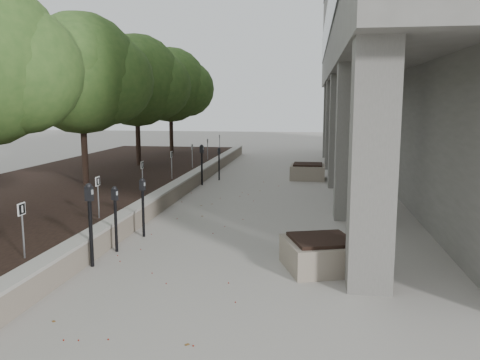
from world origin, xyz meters
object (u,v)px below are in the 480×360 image
Objects in this scene: crabapple_tree_3 at (82,99)px; crabapple_tree_4 at (137,100)px; parking_meter_2 at (116,219)px; parking_meter_4 at (202,165)px; parking_meter_3 at (143,207)px; planter_back at (308,171)px; planter_front at (321,253)px; parking_meter_1 at (91,225)px; crabapple_tree_5 at (171,101)px; parking_meter_5 at (219,164)px.

crabapple_tree_4 is (0.00, 5.00, 0.00)m from crabapple_tree_3.
parking_meter_2 is 8.38m from parking_meter_4.
crabapple_tree_3 is 5.00m from crabapple_tree_4.
parking_meter_3 is 1.01× the size of planter_back.
planter_front is 10.85m from planter_back.
planter_front is at bearing -88.15° from planter_back.
crabapple_tree_5 is at bearing 108.68° from parking_meter_1.
parking_meter_1 is 0.96m from parking_meter_2.
parking_meter_4 is at bearing -35.36° from crabapple_tree_4.
parking_meter_1 reaches higher than planter_back.
parking_meter_5 is (3.66, 3.94, -2.48)m from crabapple_tree_3.
crabapple_tree_5 reaches higher than parking_meter_5.
parking_meter_3 is 1.08× the size of planter_front.
crabapple_tree_5 is 17.11m from parking_meter_1.
parking_meter_3 reaches higher than planter_front.
planter_back is at bearing 33.41° from crabapple_tree_3.
crabapple_tree_3 reaches higher than parking_meter_5.
crabapple_tree_3 is 7.03m from parking_meter_2.
parking_meter_4 is at bearing 107.42° from parking_meter_3.
crabapple_tree_3 is 4.25× the size of parking_meter_5.
crabapple_tree_5 is 7.51m from parking_meter_5.
parking_meter_4 is at bearing -119.74° from parking_meter_5.
crabapple_tree_4 is at bearing 113.23° from parking_meter_1.
parking_meter_4 reaches higher than parking_meter_2.
parking_meter_4 is at bearing -152.65° from planter_back.
parking_meter_3 is at bearing -76.00° from parking_meter_4.
parking_meter_2 is at bearing -77.98° from crabapple_tree_5.
planter_front is at bearing 14.08° from parking_meter_1.
crabapple_tree_4 is at bearing 177.49° from planter_back.
parking_meter_1 is at bearing -78.04° from parking_meter_4.
parking_meter_2 is (0.09, 0.95, -0.11)m from parking_meter_1.
crabapple_tree_3 is 4.33× the size of planter_front.
crabapple_tree_3 is 4.02× the size of parking_meter_3.
crabapple_tree_5 is 18.02m from planter_front.
crabapple_tree_4 is at bearing -90.00° from crabapple_tree_5.
crabapple_tree_3 is at bearing 123.72° from parking_meter_1.
crabapple_tree_3 reaches higher than planter_front.
parking_meter_2 reaches higher than planter_back.
crabapple_tree_4 is at bearing 125.66° from parking_meter_2.
parking_meter_2 is (3.34, -15.69, -2.44)m from crabapple_tree_5.
parking_meter_1 is at bearing -81.50° from parking_meter_3.
parking_meter_5 is at bearing 47.07° from crabapple_tree_3.
parking_meter_5 is 3.54m from planter_back.
parking_meter_3 is 1.06× the size of parking_meter_5.
planter_front is (3.80, -10.10, -0.35)m from parking_meter_5.
parking_meter_3 is 9.88m from planter_back.
crabapple_tree_5 is at bearing 109.67° from parking_meter_5.
planter_front is at bearing -52.63° from parking_meter_4.
parking_meter_2 is at bearing -77.42° from parking_meter_4.
crabapple_tree_3 is 4.01× the size of parking_meter_2.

